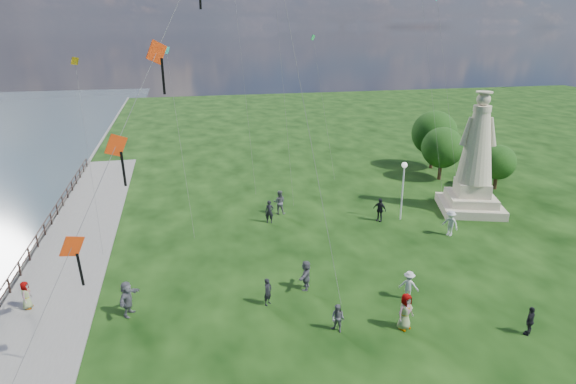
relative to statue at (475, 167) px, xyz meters
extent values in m
cube|color=slate|center=(-32.38, -5.98, -3.78)|extent=(0.30, 160.00, 0.60)
cube|color=slate|center=(-29.88, -7.98, -3.53)|extent=(5.00, 60.00, 0.10)
cylinder|color=black|center=(-32.18, -5.98, -3.08)|extent=(0.11, 0.11, 1.00)
cylinder|color=black|center=(-32.18, -3.98, -3.08)|extent=(0.11, 0.11, 1.00)
cylinder|color=black|center=(-32.18, -1.98, -3.08)|extent=(0.11, 0.11, 1.00)
cylinder|color=black|center=(-32.18, 0.02, -3.08)|extent=(0.11, 0.11, 1.00)
cylinder|color=black|center=(-32.18, 2.02, -3.08)|extent=(0.11, 0.11, 1.00)
cylinder|color=black|center=(-32.18, 4.02, -3.08)|extent=(0.11, 0.11, 1.00)
cylinder|color=black|center=(-32.18, 6.02, -3.08)|extent=(0.11, 0.11, 1.00)
cylinder|color=black|center=(-32.18, 8.02, -3.08)|extent=(0.11, 0.11, 1.00)
cylinder|color=black|center=(-32.18, 10.02, -3.08)|extent=(0.11, 0.11, 1.00)
cylinder|color=black|center=(-32.18, 12.02, -3.08)|extent=(0.11, 0.11, 1.00)
cylinder|color=black|center=(-32.18, 14.02, -3.08)|extent=(0.11, 0.11, 1.00)
cylinder|color=black|center=(-32.18, 16.02, -3.08)|extent=(0.11, 0.11, 1.00)
cylinder|color=black|center=(-32.18, 18.02, -3.08)|extent=(0.11, 0.11, 1.00)
cylinder|color=black|center=(-32.18, 20.02, -3.08)|extent=(0.11, 0.11, 1.00)
cube|color=black|center=(-32.18, -5.98, -2.60)|extent=(0.06, 52.00, 0.06)
cube|color=black|center=(-32.18, -5.98, -3.03)|extent=(0.06, 52.00, 0.06)
cube|color=#BFB190|center=(0.00, 0.00, -3.25)|extent=(5.92, 5.92, 0.67)
cube|color=#BFB190|center=(0.00, 0.00, -2.58)|extent=(4.51, 4.51, 0.67)
cube|color=#BFB190|center=(0.00, 0.00, -1.70)|extent=(3.10, 3.10, 1.11)
cylinder|color=#BFB190|center=(0.00, 0.00, 4.62)|extent=(1.69, 1.69, 0.44)
sphere|color=#BFB190|center=(0.00, 0.00, 5.31)|extent=(1.02, 1.02, 1.02)
cylinder|color=#BFB190|center=(0.00, 0.00, 5.84)|extent=(1.22, 1.22, 0.11)
cylinder|color=silver|center=(-6.33, -0.60, -1.47)|extent=(0.13, 0.13, 4.21)
sphere|color=white|center=(-6.33, -0.60, 0.76)|extent=(0.42, 0.42, 0.42)
cylinder|color=#382314|center=(1.85, 8.06, -2.61)|extent=(0.36, 0.36, 1.95)
sphere|color=#17370F|center=(1.85, 8.06, -0.41)|extent=(3.90, 3.90, 3.90)
cylinder|color=#382314|center=(5.30, 4.29, -2.80)|extent=(0.36, 0.36, 1.56)
sphere|color=#17370F|center=(5.30, 4.29, -1.05)|extent=(3.12, 3.12, 3.12)
cylinder|color=#382314|center=(3.06, 11.88, -2.44)|extent=(0.36, 0.36, 2.29)
sphere|color=#17370F|center=(3.06, 11.88, 0.14)|extent=(4.58, 4.58, 4.58)
imported|color=black|center=(-18.46, -10.13, -2.82)|extent=(0.66, 0.65, 1.53)
imported|color=#595960|center=(-15.62, -13.25, -2.86)|extent=(0.79, 0.82, 1.45)
imported|color=silver|center=(-10.93, -11.26, -2.76)|extent=(1.18, 1.05, 1.64)
imported|color=black|center=(-6.75, -15.53, -2.83)|extent=(0.99, 0.86, 1.51)
imported|color=#595960|center=(-12.35, -13.74, -2.63)|extent=(1.07, 0.86, 1.89)
imported|color=#595960|center=(-25.60, -9.51, -2.63)|extent=(1.41, 1.92, 1.90)
imported|color=black|center=(-16.26, 0.99, -2.70)|extent=(0.72, 0.56, 1.75)
imported|color=#595960|center=(-15.15, 2.62, -2.61)|extent=(1.07, 0.83, 1.94)
imported|color=silver|center=(-4.26, -4.16, -2.65)|extent=(1.10, 1.36, 1.87)
imported|color=black|center=(-8.04, -0.51, -2.67)|extent=(1.09, 1.17, 1.82)
imported|color=#595960|center=(-30.78, -7.84, -2.82)|extent=(0.54, 0.79, 1.53)
imported|color=#595960|center=(-16.08, -9.01, -2.71)|extent=(1.33, 1.75, 1.73)
cube|color=red|center=(-26.62, -14.46, 2.69)|extent=(0.87, 0.64, 1.03)
cube|color=black|center=(-26.44, -14.56, 1.74)|extent=(0.10, 0.28, 1.48)
cube|color=red|center=(-24.85, -12.84, 6.07)|extent=(0.87, 0.64, 1.03)
cube|color=black|center=(-24.67, -12.94, 5.12)|extent=(0.10, 0.28, 1.48)
cube|color=red|center=(-23.08, -11.22, 9.46)|extent=(0.87, 0.64, 1.03)
cube|color=black|center=(-22.90, -11.32, 8.51)|extent=(0.10, 0.28, 1.48)
cylinder|color=black|center=(-15.38, -12.98, -3.13)|extent=(0.06, 0.06, 0.90)
cube|color=#1CABA1|center=(-22.91, 4.23, 8.90)|extent=(0.51, 0.39, 0.57)
cylinder|color=#595959|center=(-22.41, 1.73, 2.69)|extent=(1.02, 5.02, 12.44)
cylinder|color=#595959|center=(-1.66, 4.54, 4.74)|extent=(1.02, 5.02, 16.55)
cylinder|color=#595959|center=(-16.76, 9.85, 6.73)|extent=(1.02, 5.02, 20.53)
cube|color=green|center=(-9.12, 15.07, 9.47)|extent=(0.51, 0.39, 0.57)
cylinder|color=#595959|center=(-8.62, 12.57, 2.97)|extent=(1.02, 5.02, 13.01)
cube|color=#FFB310|center=(-28.78, 2.81, 8.33)|extent=(0.51, 0.39, 0.57)
cylinder|color=#595959|center=(-28.28, 0.31, 2.40)|extent=(1.02, 5.02, 11.86)
cylinder|color=#595959|center=(-14.15, 6.53, 8.11)|extent=(1.02, 5.02, 23.29)
cylinder|color=#595959|center=(-0.74, 3.64, 4.60)|extent=(1.02, 5.02, 16.27)
camera|label=1|loc=(-22.39, -32.13, 10.42)|focal=30.00mm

